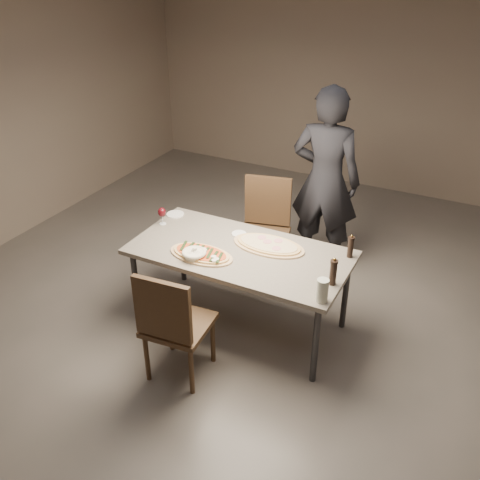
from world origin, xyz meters
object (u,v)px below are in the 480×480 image
at_px(zucchini_pizza, 201,254).
at_px(bread_basket, 194,254).
at_px(pepper_mill_left, 333,272).
at_px(dining_table, 240,256).
at_px(ham_pizza, 269,245).
at_px(chair_far, 265,224).
at_px(carafe, 322,290).
at_px(chair_near, 172,322).
at_px(diner, 325,181).

height_order(zucchini_pizza, bread_basket, bread_basket).
bearing_deg(pepper_mill_left, bread_basket, -171.99).
xyz_separation_m(dining_table, zucchini_pizza, (-0.24, -0.21, 0.07)).
distance_m(zucchini_pizza, ham_pizza, 0.57).
bearing_deg(bread_basket, chair_far, 84.39).
distance_m(pepper_mill_left, carafe, 0.24).
distance_m(pepper_mill_left, chair_near, 1.23).
xyz_separation_m(pepper_mill_left, chair_far, (-0.99, 0.97, -0.29)).
bearing_deg(bread_basket, diner, 70.78).
distance_m(dining_table, diner, 1.34).
distance_m(zucchini_pizza, chair_near, 0.66).
bearing_deg(chair_near, pepper_mill_left, 31.14).
bearing_deg(ham_pizza, chair_near, -114.97).
height_order(dining_table, chair_near, chair_near).
height_order(ham_pizza, bread_basket, bread_basket).
relative_size(dining_table, pepper_mill_left, 7.91).
xyz_separation_m(zucchini_pizza, chair_near, (0.11, -0.61, -0.22)).
relative_size(pepper_mill_left, chair_near, 0.23).
relative_size(zucchini_pizza, pepper_mill_left, 2.42).
relative_size(ham_pizza, chair_near, 0.64).
bearing_deg(dining_table, bread_basket, -134.30).
bearing_deg(carafe, chair_far, 129.43).
height_order(zucchini_pizza, ham_pizza, zucchini_pizza).
height_order(ham_pizza, pepper_mill_left, pepper_mill_left).
xyz_separation_m(pepper_mill_left, chair_near, (-0.97, -0.70, -0.31)).
xyz_separation_m(zucchini_pizza, bread_basket, (-0.03, -0.06, 0.02)).
bearing_deg(carafe, dining_table, 156.74).
height_order(dining_table, carafe, carafe).
height_order(dining_table, chair_far, chair_far).
bearing_deg(zucchini_pizza, chair_far, 68.05).
xyz_separation_m(dining_table, diner, (0.27, 1.29, 0.24)).
distance_m(ham_pizza, chair_near, 1.06).
bearing_deg(zucchini_pizza, carafe, -25.22).
bearing_deg(pepper_mill_left, ham_pizza, 155.96).
relative_size(dining_table, zucchini_pizza, 3.26).
height_order(bread_basket, chair_far, chair_far).
height_order(dining_table, diner, diner).
height_order(ham_pizza, chair_far, chair_far).
height_order(carafe, diner, diner).
bearing_deg(chair_far, zucchini_pizza, 72.24).
height_order(bread_basket, carafe, carafe).
bearing_deg(diner, chair_near, 75.64).
height_order(pepper_mill_left, chair_far, chair_far).
relative_size(dining_table, chair_near, 1.85).
bearing_deg(chair_near, carafe, 20.94).
bearing_deg(diner, zucchini_pizza, 67.61).
xyz_separation_m(zucchini_pizza, chair_far, (0.08, 1.06, -0.20)).
relative_size(dining_table, ham_pizza, 2.88).
height_order(dining_table, pepper_mill_left, pepper_mill_left).
height_order(ham_pizza, carafe, carafe).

